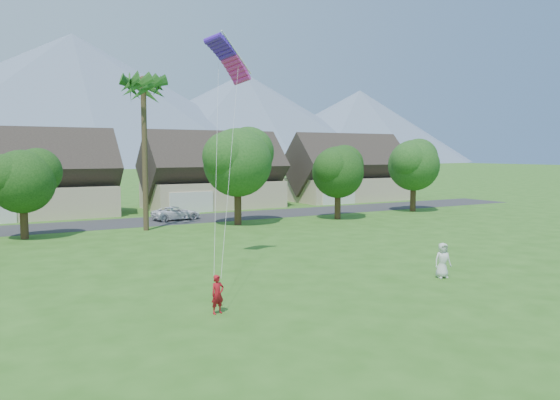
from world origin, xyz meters
TOP-DOWN VIEW (x-y plane):
  - ground at (0.00, 0.00)m, footprint 500.00×500.00m
  - street at (0.00, 34.00)m, footprint 90.00×7.00m
  - kite_flyer at (-6.05, 4.33)m, footprint 0.62×0.46m
  - watcher at (6.27, 4.40)m, footprint 1.00×0.79m
  - parked_car at (2.42, 34.00)m, footprint 4.70×2.51m
  - mountain_ridge at (10.40, 260.00)m, footprint 540.00×240.00m
  - houses_row at (0.49, 42.99)m, footprint 72.75×8.19m
  - tree_row at (-1.14, 27.92)m, footprint 62.27×6.67m
  - fan_palm at (-2.00, 28.50)m, footprint 3.00×3.00m
  - parafoil_kite at (-1.61, 12.93)m, footprint 3.64×1.65m

SIDE VIEW (x-z plane):
  - ground at x=0.00m, z-range 0.00..0.00m
  - street at x=0.00m, z-range 0.00..0.01m
  - parked_car at x=2.42m, z-range 0.00..1.26m
  - kite_flyer at x=-6.05m, z-range 0.00..1.54m
  - watcher at x=6.27m, z-range 0.00..1.79m
  - houses_row at x=0.49m, z-range -0.99..7.87m
  - tree_row at x=-1.14m, z-range 0.66..9.11m
  - parafoil_kite at x=-1.61m, z-range 11.36..11.86m
  - fan_palm at x=-2.00m, z-range 4.90..18.70m
  - mountain_ridge at x=10.40m, z-range -5.93..64.07m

